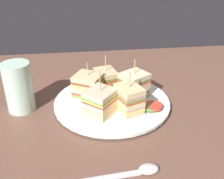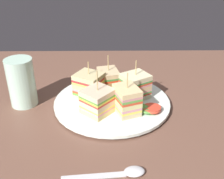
% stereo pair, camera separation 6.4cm
% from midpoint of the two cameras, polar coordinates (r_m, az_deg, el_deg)
% --- Properties ---
extents(ground_plane, '(1.10, 0.74, 0.02)m').
position_cam_midpoint_polar(ground_plane, '(0.66, -2.75, -4.00)').
color(ground_plane, brown).
extents(plate, '(0.27, 0.27, 0.01)m').
position_cam_midpoint_polar(plate, '(0.66, -2.79, -2.77)').
color(plate, white).
rests_on(plate, ground_plane).
extents(sandwich_wedge_0, '(0.06, 0.07, 0.10)m').
position_cam_midpoint_polar(sandwich_wedge_0, '(0.60, 0.51, -2.07)').
color(sandwich_wedge_0, '#D1BA8A').
rests_on(sandwich_wedge_0, plate).
extents(sandwich_wedge_1, '(0.08, 0.08, 0.10)m').
position_cam_midpoint_polar(sandwich_wedge_1, '(0.66, 1.79, 0.88)').
color(sandwich_wedge_1, beige).
rests_on(sandwich_wedge_1, plate).
extents(sandwich_wedge_2, '(0.06, 0.07, 0.09)m').
position_cam_midpoint_polar(sandwich_wedge_2, '(0.69, -3.94, 1.85)').
color(sandwich_wedge_2, beige).
rests_on(sandwich_wedge_2, plate).
extents(sandwich_wedge_3, '(0.08, 0.08, 0.09)m').
position_cam_midpoint_polar(sandwich_wedge_3, '(0.65, -7.71, 0.48)').
color(sandwich_wedge_3, beige).
rests_on(sandwich_wedge_3, plate).
extents(sandwich_wedge_4, '(0.08, 0.08, 0.10)m').
position_cam_midpoint_polar(sandwich_wedge_4, '(0.60, -5.47, -2.66)').
color(sandwich_wedge_4, '#DEC27C').
rests_on(sandwich_wedge_4, plate).
extents(chip_pile, '(0.08, 0.06, 0.02)m').
position_cam_midpoint_polar(chip_pile, '(0.63, -2.63, -2.29)').
color(chip_pile, '#DFCF74').
rests_on(chip_pile, plate).
extents(salad_garnish, '(0.06, 0.05, 0.01)m').
position_cam_midpoint_polar(salad_garnish, '(0.62, 4.23, -3.65)').
color(salad_garnish, '#52943E').
rests_on(salad_garnish, plate).
extents(spoon, '(0.14, 0.03, 0.01)m').
position_cam_midpoint_polar(spoon, '(0.48, 1.58, -16.70)').
color(spoon, silver).
rests_on(spoon, ground_plane).
extents(drinking_glass, '(0.06, 0.06, 0.11)m').
position_cam_midpoint_polar(drinking_glass, '(0.67, -21.31, -0.28)').
color(drinking_glass, silver).
rests_on(drinking_glass, ground_plane).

